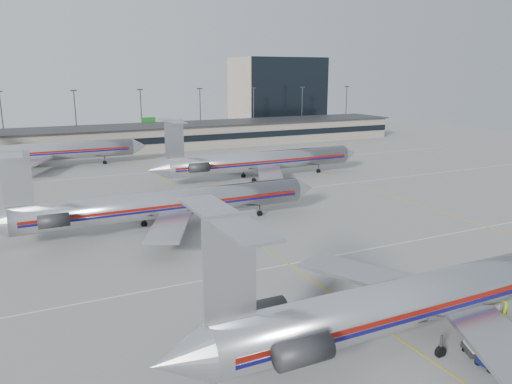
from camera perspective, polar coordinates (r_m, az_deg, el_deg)
ground at (r=45.67m, az=10.14°, el=-12.30°), size 260.00×260.00×0.00m
apron_markings at (r=53.33m, az=3.77°, el=-8.22°), size 160.00×0.15×0.02m
terminal at (r=134.25m, az=-15.23°, el=5.91°), size 162.00×17.00×6.25m
light_mast_row at (r=147.45m, az=-16.42°, el=8.59°), size 163.60×0.40×15.28m
distant_building at (r=182.98m, az=2.40°, el=11.18°), size 30.00×20.00×25.00m
jet_foreground at (r=40.83m, az=20.26°, el=-10.80°), size 45.84×26.99×12.00m
jet_second_row at (r=64.94m, az=-10.72°, el=-1.38°), size 43.77×25.77×11.46m
jet_third_row at (r=94.51m, az=0.22°, el=3.57°), size 43.78×26.93×11.97m
jet_back_row at (r=113.81m, az=-24.09°, el=4.16°), size 45.62×28.06×12.48m
tug_center at (r=39.39m, az=25.38°, el=-16.54°), size 2.31×1.25×1.83m
cart_inner at (r=41.16m, az=27.02°, el=-15.73°), size 2.04×1.40×1.15m
uld_container at (r=40.51m, az=24.27°, el=-15.16°), size 2.55×2.38×2.15m
belt_loader at (r=47.27m, az=24.27°, el=-11.71°), size 3.86×1.68×1.99m
ramp_worker_near at (r=46.52m, az=26.62°, el=-11.80°), size 0.80×0.65×1.91m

